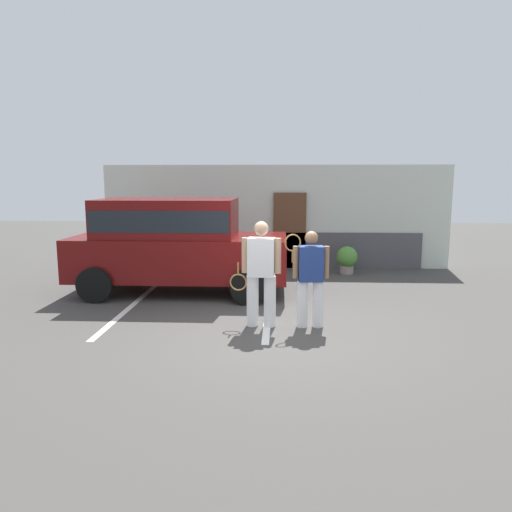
% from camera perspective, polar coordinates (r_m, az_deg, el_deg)
% --- Properties ---
extents(ground_plane, '(40.00, 40.00, 0.00)m').
position_cam_1_polar(ground_plane, '(7.95, 1.84, -8.91)').
color(ground_plane, '#423F3D').
extents(parking_stripe_0, '(0.12, 4.40, 0.01)m').
position_cam_1_polar(parking_stripe_0, '(9.83, -14.48, -5.64)').
color(parking_stripe_0, silver).
rests_on(parking_stripe_0, ground_plane).
extents(parking_stripe_1, '(0.12, 4.40, 0.01)m').
position_cam_1_polar(parking_stripe_1, '(9.39, 1.52, -6.04)').
color(parking_stripe_1, silver).
rests_on(parking_stripe_1, ground_plane).
extents(house_frontage, '(9.61, 0.40, 2.85)m').
position_cam_1_polar(house_frontage, '(13.44, 2.36, 4.38)').
color(house_frontage, silver).
rests_on(house_frontage, ground_plane).
extents(parked_suv, '(4.61, 2.17, 2.05)m').
position_cam_1_polar(parked_suv, '(10.50, -9.63, 1.82)').
color(parked_suv, '#590C0C').
rests_on(parked_suv, ground_plane).
extents(tennis_player_man, '(0.91, 0.31, 1.78)m').
position_cam_1_polar(tennis_player_man, '(7.97, 0.60, -2.01)').
color(tennis_player_man, white).
rests_on(tennis_player_man, ground_plane).
extents(tennis_player_woman, '(0.75, 0.27, 1.63)m').
position_cam_1_polar(tennis_player_woman, '(7.99, 6.52, -2.54)').
color(tennis_player_woman, white).
rests_on(tennis_player_woman, ground_plane).
extents(potted_plant_by_porch, '(0.55, 0.55, 0.73)m').
position_cam_1_polar(potted_plant_by_porch, '(12.73, 10.82, -0.31)').
color(potted_plant_by_porch, gray).
rests_on(potted_plant_by_porch, ground_plane).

